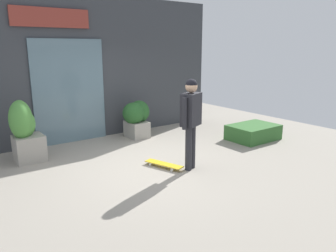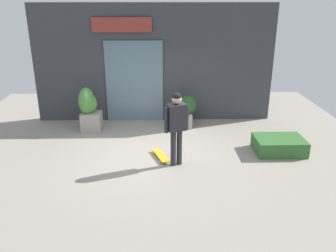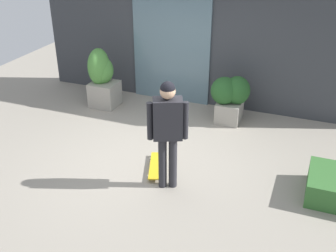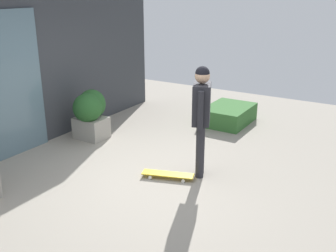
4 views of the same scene
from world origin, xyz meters
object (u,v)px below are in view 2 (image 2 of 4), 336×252
object	(u,v)px
skateboarder	(177,121)
planter_box_right	(184,109)
skateboard	(161,155)
planter_box_left	(89,109)

from	to	relation	value
skateboarder	planter_box_right	size ratio (longest dim) A/B	1.83
skateboard	planter_box_right	xyz separation A→B (m)	(0.72, 2.25, 0.49)
skateboard	planter_box_left	xyz separation A→B (m)	(-2.12, 2.02, 0.60)
skateboard	planter_box_left	world-z (taller)	planter_box_left
planter_box_right	skateboarder	bearing A→B (deg)	-97.66
skateboarder	skateboard	xyz separation A→B (m)	(-0.37, 0.38, -1.03)
skateboarder	skateboard	world-z (taller)	skateboarder
planter_box_left	skateboard	bearing A→B (deg)	-43.65
skateboard	planter_box_right	distance (m)	2.41
skateboard	planter_box_right	size ratio (longest dim) A/B	0.88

